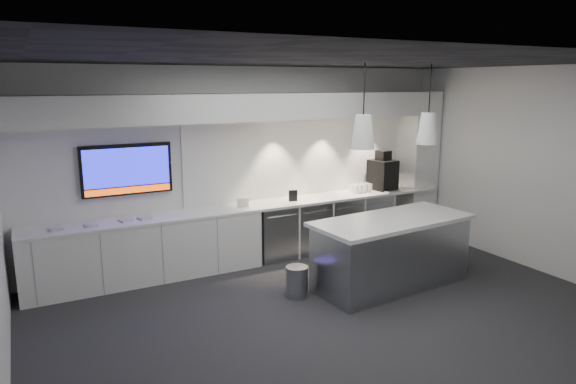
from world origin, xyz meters
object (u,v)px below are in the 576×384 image
wall_tv (127,170)px  bin (297,281)px  island (391,252)px  coffee_machine (383,173)px

wall_tv → bin: wall_tv is taller
wall_tv → island: bearing=-34.0°
island → coffee_machine: (1.25, 1.83, 0.70)m
island → bin: island is taller
bin → coffee_machine: bearing=31.1°
wall_tv → island: size_ratio=0.54×
wall_tv → bin: (1.74, -1.80, -1.36)m
wall_tv → bin: 2.85m
wall_tv → coffee_machine: bearing=-3.3°
wall_tv → bin: size_ratio=3.06×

